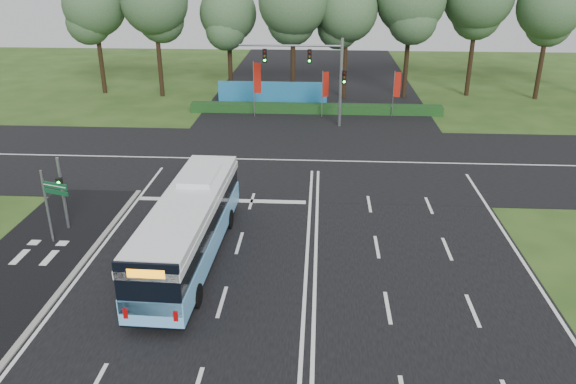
% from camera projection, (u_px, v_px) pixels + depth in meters
% --- Properties ---
extents(ground, '(120.00, 120.00, 0.00)m').
position_uv_depth(ground, '(308.00, 246.00, 26.91)').
color(ground, '#264517').
rests_on(ground, ground).
extents(road_main, '(20.00, 120.00, 0.04)m').
position_uv_depth(road_main, '(308.00, 245.00, 26.90)').
color(road_main, black).
rests_on(road_main, ground).
extents(road_cross, '(120.00, 14.00, 0.05)m').
position_uv_depth(road_cross, '(313.00, 161.00, 37.93)').
color(road_cross, black).
rests_on(road_cross, ground).
extents(bike_path, '(5.00, 18.00, 0.06)m').
position_uv_depth(bike_path, '(24.00, 269.00, 24.83)').
color(bike_path, black).
rests_on(bike_path, ground).
extents(kerb_strip, '(0.25, 18.00, 0.12)m').
position_uv_depth(kerb_strip, '(77.00, 270.00, 24.69)').
color(kerb_strip, gray).
rests_on(kerb_strip, ground).
extents(city_bus, '(2.75, 11.67, 3.33)m').
position_uv_depth(city_bus, '(190.00, 227.00, 25.05)').
color(city_bus, '#6EC1FF').
rests_on(city_bus, ground).
extents(pedestrian_signal, '(0.36, 0.43, 3.84)m').
position_uv_depth(pedestrian_signal, '(62.00, 191.00, 27.72)').
color(pedestrian_signal, gray).
rests_on(pedestrian_signal, ground).
extents(street_sign, '(1.39, 0.52, 3.72)m').
position_uv_depth(street_sign, '(51.00, 199.00, 26.22)').
color(street_sign, gray).
rests_on(street_sign, ground).
extents(banner_flag_left, '(0.68, 0.23, 4.74)m').
position_uv_depth(banner_flag_left, '(256.00, 81.00, 47.07)').
color(banner_flag_left, gray).
rests_on(banner_flag_left, ground).
extents(banner_flag_mid, '(0.56, 0.25, 3.96)m').
position_uv_depth(banner_flag_mid, '(325.00, 87.00, 47.25)').
color(banner_flag_mid, gray).
rests_on(banner_flag_mid, ground).
extents(banner_flag_right, '(0.57, 0.17, 3.94)m').
position_uv_depth(banner_flag_right, '(396.00, 87.00, 47.29)').
color(banner_flag_right, gray).
rests_on(banner_flag_right, ground).
extents(traffic_light_gantry, '(8.41, 0.28, 7.00)m').
position_uv_depth(traffic_light_gantry, '(318.00, 68.00, 43.92)').
color(traffic_light_gantry, gray).
rests_on(traffic_light_gantry, ground).
extents(hedge, '(22.00, 1.20, 0.80)m').
position_uv_depth(hedge, '(315.00, 109.00, 49.27)').
color(hedge, '#153714').
rests_on(hedge, ground).
extents(blue_hoarding, '(10.00, 0.30, 2.20)m').
position_uv_depth(blue_hoarding, '(273.00, 94.00, 51.52)').
color(blue_hoarding, '#1D6DA2').
rests_on(blue_hoarding, ground).
extents(eucalyptus_row, '(54.31, 9.60, 12.67)m').
position_uv_depth(eucalyptus_row, '(359.00, 4.00, 51.81)').
color(eucalyptus_row, black).
rests_on(eucalyptus_row, ground).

